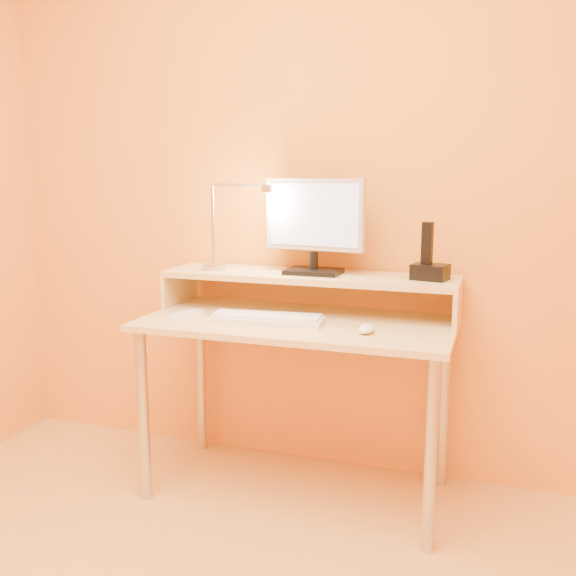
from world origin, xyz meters
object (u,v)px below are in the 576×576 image
(mouse, at_px, (366,329))
(lamp_base, at_px, (214,267))
(remote_control, at_px, (185,316))
(keyboard, at_px, (267,320))
(monitor_panel, at_px, (315,215))
(phone_dock, at_px, (430,272))

(mouse, bearing_deg, lamp_base, 162.53)
(remote_control, bearing_deg, mouse, 13.53)
(keyboard, distance_m, mouse, 0.40)
(keyboard, xyz_separation_m, mouse, (0.39, -0.04, 0.01))
(monitor_panel, distance_m, phone_dock, 0.51)
(monitor_panel, distance_m, remote_control, 0.65)
(phone_dock, xyz_separation_m, keyboard, (-0.58, -0.23, -0.18))
(phone_dock, relative_size, remote_control, 0.75)
(phone_dock, bearing_deg, monitor_panel, -168.20)
(monitor_panel, relative_size, phone_dock, 3.22)
(monitor_panel, relative_size, keyboard, 0.97)
(lamp_base, bearing_deg, mouse, -18.88)
(mouse, distance_m, remote_control, 0.72)
(remote_control, bearing_deg, lamp_base, 99.91)
(lamp_base, relative_size, keyboard, 0.23)
(phone_dock, xyz_separation_m, mouse, (-0.19, -0.27, -0.17))
(lamp_base, bearing_deg, keyboard, -32.83)
(lamp_base, relative_size, mouse, 1.04)
(keyboard, bearing_deg, lamp_base, 141.65)
(monitor_panel, xyz_separation_m, remote_control, (-0.45, -0.27, -0.39))
(phone_dock, bearing_deg, lamp_base, -165.03)
(remote_control, bearing_deg, keyboard, 19.77)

